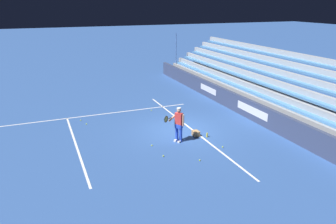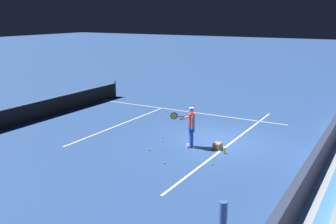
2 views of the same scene
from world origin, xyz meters
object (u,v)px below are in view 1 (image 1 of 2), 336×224
tennis_ball_toward_net (200,160)px  tennis_ball_stray_back (152,146)px  tennis_ball_by_box (151,110)px  tennis_ball_far_right (163,156)px  tennis_ball_midcourt (81,120)px  tennis_ball_far_left (86,124)px  ball_box_cardboard (196,133)px  water_bottle (207,135)px  tennis_ball_near_player (223,147)px  tennis_player (178,124)px

tennis_ball_toward_net → tennis_ball_stray_back: bearing=32.4°
tennis_ball_by_box → tennis_ball_far_right: (-6.24, 1.63, 0.00)m
tennis_ball_midcourt → tennis_ball_far_left: bearing=-163.8°
ball_box_cardboard → water_bottle: ball_box_cardboard is taller
tennis_ball_by_box → tennis_ball_far_right: same height
tennis_ball_far_left → tennis_ball_stray_back: bearing=-149.5°
tennis_ball_far_right → tennis_ball_far_left: size_ratio=1.00×
tennis_ball_near_player → tennis_ball_toward_net: same height
tennis_ball_by_box → tennis_ball_toward_net: (-7.21, 0.33, 0.00)m
tennis_ball_by_box → water_bottle: bearing=-166.4°
tennis_ball_near_player → water_bottle: size_ratio=0.30×
tennis_ball_near_player → tennis_ball_toward_net: size_ratio=1.00×
tennis_player → tennis_ball_toward_net: bearing=-179.6°
tennis_player → tennis_ball_midcourt: size_ratio=25.98×
tennis_ball_midcourt → water_bottle: water_bottle is taller
tennis_ball_toward_net → tennis_ball_near_player: bearing=-63.6°
tennis_ball_toward_net → tennis_ball_by_box: bearing=-2.6°
tennis_ball_near_player → tennis_ball_far_right: (0.16, 2.91, 0.00)m
ball_box_cardboard → tennis_ball_near_player: (-1.76, -0.52, -0.10)m
ball_box_cardboard → tennis_ball_stray_back: size_ratio=6.06×
tennis_ball_by_box → tennis_ball_midcourt: (-0.18, 4.35, 0.00)m
water_bottle → tennis_ball_far_left: bearing=52.4°
water_bottle → tennis_player: bearing=87.7°
tennis_ball_midcourt → tennis_ball_far_right: 6.64m
tennis_ball_stray_back → tennis_ball_near_player: size_ratio=1.00×
tennis_ball_far_left → ball_box_cardboard: bearing=-127.3°
ball_box_cardboard → tennis_ball_far_right: 2.88m
tennis_ball_near_player → tennis_ball_far_right: same height
tennis_ball_by_box → tennis_ball_near_player: (-6.41, -1.28, 0.00)m
ball_box_cardboard → tennis_ball_stray_back: bearing=98.2°
ball_box_cardboard → tennis_ball_far_right: (-1.60, 2.40, -0.10)m
tennis_player → tennis_ball_stray_back: (-0.04, 1.38, -0.86)m
ball_box_cardboard → tennis_ball_near_player: bearing=-163.6°
tennis_ball_far_left → tennis_ball_by_box: bearing=-77.6°
tennis_ball_midcourt → tennis_ball_by_box: bearing=-87.6°
tennis_player → tennis_ball_by_box: bearing=-4.0°
ball_box_cardboard → tennis_ball_toward_net: size_ratio=6.06×
tennis_ball_midcourt → tennis_ball_near_player: bearing=-137.9°
tennis_ball_by_box → tennis_ball_far_right: bearing=165.4°
tennis_player → ball_box_cardboard: size_ratio=4.29×
ball_box_cardboard → tennis_player: bearing=105.8°
tennis_player → water_bottle: tennis_player is taller
tennis_ball_by_box → tennis_ball_near_player: size_ratio=1.00×
tennis_ball_far_left → tennis_ball_near_player: bearing=-135.4°
tennis_ball_stray_back → tennis_ball_midcourt: size_ratio=1.00×
tennis_ball_stray_back → tennis_ball_far_left: bearing=30.5°
tennis_player → tennis_ball_stray_back: tennis_player is taller
ball_box_cardboard → tennis_ball_near_player: 1.84m
tennis_ball_far_right → water_bottle: water_bottle is taller
ball_box_cardboard → tennis_ball_far_left: ball_box_cardboard is taller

